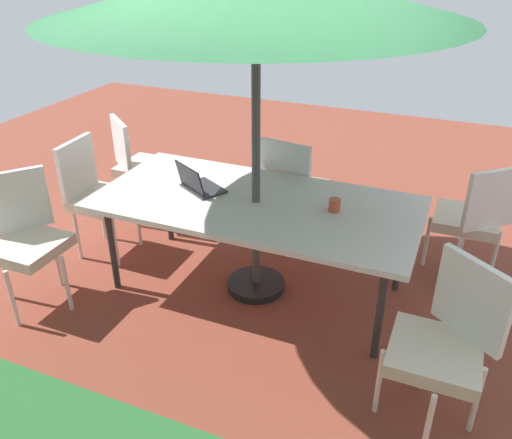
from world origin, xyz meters
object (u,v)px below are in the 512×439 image
Objects in this scene: chair_south at (293,186)px; laptop at (199,185)px; chair_east at (97,192)px; chair_northwest at (445,340)px; dining_table at (256,206)px; chair_northeast at (25,235)px; chair_southwest at (473,216)px; cup at (335,205)px; chair_southeast at (140,163)px.

chair_south is 0.93m from laptop.
chair_east is 2.90m from chair_northwest.
chair_northwest reaches higher than dining_table.
chair_northeast is at bearing 54.28° from chair_south.
chair_southwest is at bearing -171.19° from chair_south.
cup is (0.89, 0.70, 0.24)m from chair_southwest.
laptop is 1.00m from cup.
chair_southeast is at bearing 10.71° from chair_south.
dining_table is 2.33× the size of chair_south.
chair_south reaches higher than dining_table.
chair_southwest is 2.45× the size of laptop.
chair_east and chair_southeast have the same top height.
chair_southeast is (1.45, -0.69, -0.15)m from dining_table.
chair_northeast is at bearing 22.36° from cup.
chair_east is 0.68m from chair_southeast.
chair_east is (1.42, -0.01, -0.15)m from dining_table.
chair_south is 1.00× the size of chair_southeast.
chair_southwest is at bearing -127.71° from laptop.
chair_northeast is at bearing -13.47° from chair_southwest.
cup is at bearing 135.77° from chair_south.
chair_southwest reaches higher than dining_table.
chair_east reaches higher than cup.
dining_table is at bearing -23.97° from chair_northeast.
chair_east is 1.00× the size of chair_southeast.
laptop is (-0.97, 0.02, 0.24)m from chair_east.
laptop is (0.45, 0.01, 0.09)m from dining_table.
chair_east is at bearing 29.10° from laptop.
chair_northwest is 1.19m from cup.
chair_south is 1.00× the size of chair_northwest.
chair_southeast is 1.24m from laptop.
chair_southwest is at bearing -139.36° from chair_southeast.
chair_south is 11.15× the size of cup.
chair_northeast reaches higher than dining_table.
laptop is 4.55× the size of cup.
chair_south and chair_southeast have the same top height.
chair_southwest reaches higher than cup.
chair_northwest is 11.15× the size of cup.
dining_table is 1.63m from chair_northeast.
chair_east is 11.15× the size of cup.
cup is at bearing -158.19° from chair_southeast.
chair_northeast is at bearing 129.96° from chair_southeast.
chair_northeast and chair_southwest have the same top height.
dining_table is at bearing -166.17° from chair_southeast.
cup is (-1.99, -0.82, 0.24)m from chair_northeast.
chair_northwest is at bearing 46.34° from chair_southwest.
dining_table is 2.33× the size of chair_southeast.
chair_southwest is at bearing -141.89° from cup.
chair_east is 2.96m from chair_southwest.
chair_east is 1.00m from laptop.
chair_northwest is (-2.80, 0.78, 0.00)m from chair_east.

